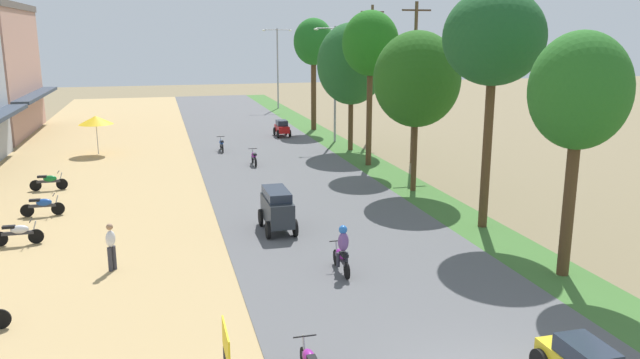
% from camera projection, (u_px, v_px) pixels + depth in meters
% --- Properties ---
extents(parked_motorbike_second, '(1.80, 0.54, 0.94)m').
position_uv_depth(parked_motorbike_second, '(18.00, 232.00, 23.01)').
color(parked_motorbike_second, black).
rests_on(parked_motorbike_second, dirt_shoulder).
extents(parked_motorbike_third, '(1.80, 0.54, 0.94)m').
position_uv_depth(parked_motorbike_third, '(43.00, 205.00, 26.72)').
color(parked_motorbike_third, black).
rests_on(parked_motorbike_third, dirt_shoulder).
extents(parked_motorbike_fourth, '(1.80, 0.54, 0.94)m').
position_uv_depth(parked_motorbike_fourth, '(49.00, 181.00, 31.15)').
color(parked_motorbike_fourth, black).
rests_on(parked_motorbike_fourth, dirt_shoulder).
extents(street_signboard, '(0.06, 1.30, 1.50)m').
position_uv_depth(street_signboard, '(226.00, 347.00, 13.42)').
color(street_signboard, '#262628').
rests_on(street_signboard, dirt_shoulder).
extents(vendor_umbrella, '(2.20, 2.20, 2.52)m').
position_uv_depth(vendor_umbrella, '(96.00, 120.00, 40.21)').
color(vendor_umbrella, '#99999E').
rests_on(vendor_umbrella, dirt_shoulder).
extents(pedestrian_on_shoulder, '(0.42, 0.43, 1.62)m').
position_uv_depth(pedestrian_on_shoulder, '(111.00, 244.00, 20.44)').
color(pedestrian_on_shoulder, '#33333D').
rests_on(pedestrian_on_shoulder, dirt_shoulder).
extents(median_tree_nearest, '(3.08, 3.08, 7.81)m').
position_uv_depth(median_tree_nearest, '(579.00, 93.00, 18.94)').
color(median_tree_nearest, '#4C351E').
rests_on(median_tree_nearest, median_strip).
extents(median_tree_second, '(3.91, 3.91, 9.42)m').
position_uv_depth(median_tree_second, '(494.00, 39.00, 23.66)').
color(median_tree_second, '#4C351E').
rests_on(median_tree_second, median_strip).
extents(median_tree_third, '(4.23, 4.23, 7.88)m').
position_uv_depth(median_tree_third, '(417.00, 79.00, 29.96)').
color(median_tree_third, '#4C351E').
rests_on(median_tree_third, median_strip).
extents(median_tree_fourth, '(3.30, 3.30, 9.05)m').
position_uv_depth(median_tree_fourth, '(370.00, 44.00, 35.73)').
color(median_tree_fourth, '#4C351E').
rests_on(median_tree_fourth, median_strip).
extents(median_tree_fifth, '(4.56, 4.56, 8.46)m').
position_uv_depth(median_tree_fifth, '(351.00, 64.00, 40.92)').
color(median_tree_fifth, '#4C351E').
rests_on(median_tree_fifth, median_strip).
extents(median_tree_sixth, '(3.21, 3.21, 8.99)m').
position_uv_depth(median_tree_sixth, '(314.00, 43.00, 49.72)').
color(median_tree_sixth, '#4C351E').
rests_on(median_tree_sixth, median_strip).
extents(streetlamp_near, '(3.16, 0.20, 8.26)m').
position_uv_depth(streetlamp_near, '(335.00, 77.00, 44.44)').
color(streetlamp_near, gray).
rests_on(streetlamp_near, median_strip).
extents(streetlamp_mid, '(3.16, 0.20, 8.32)m').
position_uv_depth(streetlamp_mid, '(278.00, 63.00, 65.10)').
color(streetlamp_mid, gray).
rests_on(streetlamp_mid, median_strip).
extents(utility_pole_near, '(1.80, 0.20, 9.87)m').
position_uv_depth(utility_pole_near, '(371.00, 70.00, 46.60)').
color(utility_pole_near, brown).
rests_on(utility_pole_near, ground).
extents(utility_pole_far, '(1.80, 0.20, 9.62)m').
position_uv_depth(utility_pole_far, '(414.00, 81.00, 37.14)').
color(utility_pole_far, brown).
rests_on(utility_pole_far, ground).
extents(car_van_charcoal, '(1.19, 2.41, 1.67)m').
position_uv_depth(car_van_charcoal, '(277.00, 208.00, 24.55)').
color(car_van_charcoal, '#282D33').
rests_on(car_van_charcoal, road_strip).
extents(car_hatchback_red, '(1.04, 2.00, 1.23)m').
position_uv_depth(car_hatchback_red, '(282.00, 128.00, 47.64)').
color(car_hatchback_red, red).
rests_on(car_hatchback_red, road_strip).
extents(motorbike_ahead_third, '(0.54, 1.80, 1.66)m').
position_uv_depth(motorbike_ahead_third, '(342.00, 250.00, 20.18)').
color(motorbike_ahead_third, black).
rests_on(motorbike_ahead_third, road_strip).
extents(motorbike_ahead_fourth, '(0.54, 1.80, 0.94)m').
position_uv_depth(motorbike_ahead_fourth, '(254.00, 157.00, 37.09)').
color(motorbike_ahead_fourth, black).
rests_on(motorbike_ahead_fourth, road_strip).
extents(motorbike_ahead_fifth, '(0.54, 1.80, 0.94)m').
position_uv_depth(motorbike_ahead_fifth, '(222.00, 144.00, 41.54)').
color(motorbike_ahead_fifth, black).
rests_on(motorbike_ahead_fifth, road_strip).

